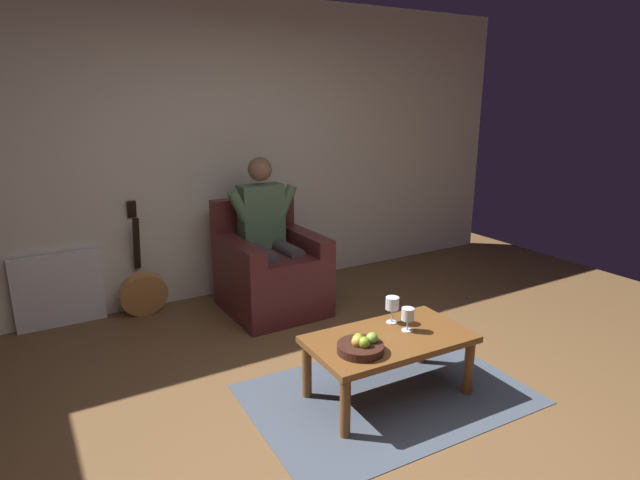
{
  "coord_description": "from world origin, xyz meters",
  "views": [
    {
      "loc": [
        1.56,
        1.88,
        1.82
      ],
      "look_at": [
        -0.33,
        -1.3,
        0.79
      ],
      "focal_mm": 29.39,
      "sensor_mm": 36.0,
      "label": 1
    }
  ],
  "objects_px": {
    "wine_glass_near": "(392,305)",
    "wine_glass_far": "(408,316)",
    "guitar": "(143,290)",
    "fruit_bowl": "(361,346)",
    "armchair": "(270,272)",
    "person_seated": "(268,230)",
    "coffee_table": "(389,345)"
  },
  "relations": [
    {
      "from": "person_seated",
      "to": "coffee_table",
      "type": "xyz_separation_m",
      "value": [
        -0.03,
        1.64,
        -0.37
      ]
    },
    {
      "from": "armchair",
      "to": "wine_glass_far",
      "type": "xyz_separation_m",
      "value": [
        -0.17,
        1.62,
        0.16
      ]
    },
    {
      "from": "person_seated",
      "to": "coffee_table",
      "type": "height_order",
      "value": "person_seated"
    },
    {
      "from": "person_seated",
      "to": "fruit_bowl",
      "type": "xyz_separation_m",
      "value": [
        0.23,
        1.72,
        -0.27
      ]
    },
    {
      "from": "guitar",
      "to": "wine_glass_far",
      "type": "relative_size",
      "value": 6.48
    },
    {
      "from": "person_seated",
      "to": "fruit_bowl",
      "type": "bearing_deg",
      "value": 81.63
    },
    {
      "from": "fruit_bowl",
      "to": "armchair",
      "type": "bearing_deg",
      "value": -97.87
    },
    {
      "from": "armchair",
      "to": "wine_glass_far",
      "type": "bearing_deg",
      "value": 95.48
    },
    {
      "from": "guitar",
      "to": "wine_glass_far",
      "type": "bearing_deg",
      "value": 119.61
    },
    {
      "from": "person_seated",
      "to": "armchair",
      "type": "bearing_deg",
      "value": 90.0
    },
    {
      "from": "armchair",
      "to": "fruit_bowl",
      "type": "distance_m",
      "value": 1.72
    },
    {
      "from": "armchair",
      "to": "person_seated",
      "type": "distance_m",
      "value": 0.37
    },
    {
      "from": "armchair",
      "to": "guitar",
      "type": "xyz_separation_m",
      "value": [
        0.99,
        -0.43,
        -0.11
      ]
    },
    {
      "from": "coffee_table",
      "to": "wine_glass_near",
      "type": "height_order",
      "value": "wine_glass_near"
    },
    {
      "from": "person_seated",
      "to": "fruit_bowl",
      "type": "relative_size",
      "value": 4.87
    },
    {
      "from": "wine_glass_far",
      "to": "guitar",
      "type": "bearing_deg",
      "value": -60.39
    },
    {
      "from": "wine_glass_near",
      "to": "armchair",
      "type": "bearing_deg",
      "value": -83.57
    },
    {
      "from": "wine_glass_far",
      "to": "fruit_bowl",
      "type": "height_order",
      "value": "wine_glass_far"
    },
    {
      "from": "wine_glass_far",
      "to": "fruit_bowl",
      "type": "relative_size",
      "value": 0.56
    },
    {
      "from": "wine_glass_far",
      "to": "person_seated",
      "type": "bearing_deg",
      "value": -83.98
    },
    {
      "from": "wine_glass_near",
      "to": "wine_glass_far",
      "type": "bearing_deg",
      "value": 92.73
    },
    {
      "from": "person_seated",
      "to": "guitar",
      "type": "height_order",
      "value": "person_seated"
    },
    {
      "from": "armchair",
      "to": "person_seated",
      "type": "bearing_deg",
      "value": -90.0
    },
    {
      "from": "armchair",
      "to": "person_seated",
      "type": "height_order",
      "value": "person_seated"
    },
    {
      "from": "wine_glass_far",
      "to": "coffee_table",
      "type": "bearing_deg",
      "value": 2.7
    },
    {
      "from": "person_seated",
      "to": "guitar",
      "type": "relative_size",
      "value": 1.35
    },
    {
      "from": "person_seated",
      "to": "guitar",
      "type": "distance_m",
      "value": 1.17
    },
    {
      "from": "guitar",
      "to": "wine_glass_near",
      "type": "relative_size",
      "value": 5.59
    },
    {
      "from": "guitar",
      "to": "armchair",
      "type": "bearing_deg",
      "value": 156.63
    },
    {
      "from": "wine_glass_near",
      "to": "fruit_bowl",
      "type": "bearing_deg",
      "value": 29.82
    },
    {
      "from": "coffee_table",
      "to": "wine_glass_near",
      "type": "distance_m",
      "value": 0.27
    },
    {
      "from": "coffee_table",
      "to": "guitar",
      "type": "bearing_deg",
      "value": -63.58
    }
  ]
}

